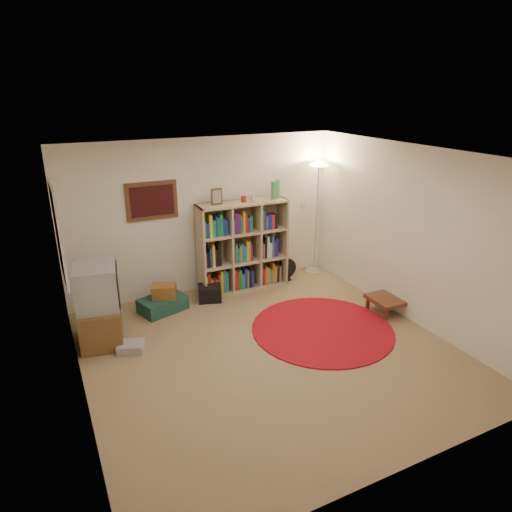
{
  "coord_description": "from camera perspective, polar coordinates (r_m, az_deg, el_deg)",
  "views": [
    {
      "loc": [
        -2.4,
        -4.5,
        3.22
      ],
      "look_at": [
        0.1,
        0.6,
        1.1
      ],
      "focal_mm": 32.0,
      "sensor_mm": 36.0,
      "label": 1
    }
  ],
  "objects": [
    {
      "name": "duffel_bag",
      "position": [
        7.33,
        -5.81,
        -4.63
      ],
      "size": [
        0.43,
        0.39,
        0.25
      ],
      "rotation": [
        0.0,
        0.0,
        -0.31
      ],
      "color": "black",
      "rests_on": "ground"
    },
    {
      "name": "floor_fan",
      "position": [
        8.03,
        3.81,
        -1.66
      ],
      "size": [
        0.35,
        0.19,
        0.4
      ],
      "rotation": [
        0.0,
        0.0,
        0.01
      ],
      "color": "black",
      "rests_on": "ground"
    },
    {
      "name": "room",
      "position": [
        5.48,
        1.08,
        -0.49
      ],
      "size": [
        4.54,
        4.54,
        2.54
      ],
      "color": "#866F4F",
      "rests_on": "ground"
    },
    {
      "name": "side_table",
      "position": [
        7.18,
        16.21,
        -5.26
      ],
      "size": [
        0.54,
        0.54,
        0.24
      ],
      "rotation": [
        0.0,
        0.0,
        -0.03
      ],
      "color": "#492819",
      "rests_on": "ground"
    },
    {
      "name": "wicker_basket",
      "position": [
        7.04,
        -11.41,
        -4.32
      ],
      "size": [
        0.42,
        0.36,
        0.2
      ],
      "rotation": [
        0.0,
        0.0,
        -0.36
      ],
      "color": "brown",
      "rests_on": "suitcase"
    },
    {
      "name": "paper_towel",
      "position": [
        7.69,
        -6.33,
        -3.34
      ],
      "size": [
        0.16,
        0.16,
        0.27
      ],
      "rotation": [
        0.0,
        0.0,
        -0.29
      ],
      "color": "white",
      "rests_on": "ground"
    },
    {
      "name": "tv_stand",
      "position": [
        6.34,
        -19.0,
        -5.89
      ],
      "size": [
        0.63,
        0.82,
        1.09
      ],
      "rotation": [
        0.0,
        0.0,
        -0.16
      ],
      "color": "brown",
      "rests_on": "ground"
    },
    {
      "name": "dvd_box",
      "position": [
        6.24,
        -15.36,
        -10.87
      ],
      "size": [
        0.4,
        0.37,
        0.11
      ],
      "rotation": [
        0.0,
        0.0,
        -0.38
      ],
      "color": "#98979B",
      "rests_on": "ground"
    },
    {
      "name": "bookshelf",
      "position": [
        7.52,
        -1.83,
        1.04
      ],
      "size": [
        1.5,
        0.45,
        1.79
      ],
      "rotation": [
        0.0,
        0.0,
        -0.01
      ],
      "color": "tan",
      "rests_on": "ground"
    },
    {
      "name": "red_rug",
      "position": [
        6.58,
        8.29,
        -9.0
      ],
      "size": [
        1.99,
        1.99,
        0.02
      ],
      "color": "maroon",
      "rests_on": "ground"
    },
    {
      "name": "floor_lamp",
      "position": [
        8.01,
        7.77,
        9.25
      ],
      "size": [
        0.46,
        0.46,
        2.03
      ],
      "rotation": [
        0.0,
        0.0,
        0.2
      ],
      "color": "white",
      "rests_on": "ground"
    },
    {
      "name": "suitcase",
      "position": [
        7.11,
        -11.57,
        -5.92
      ],
      "size": [
        0.77,
        0.62,
        0.22
      ],
      "rotation": [
        0.0,
        0.0,
        0.3
      ],
      "color": "#163E33",
      "rests_on": "ground"
    }
  ]
}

